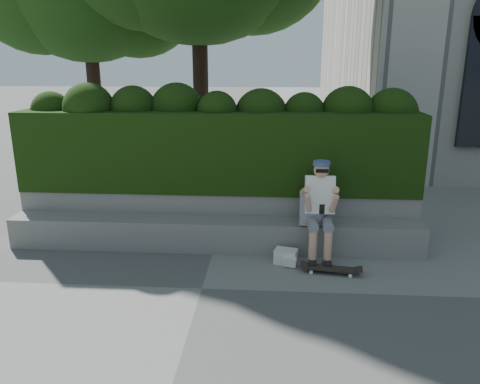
# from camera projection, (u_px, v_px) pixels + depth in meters

# --- Properties ---
(ground) EXTENTS (80.00, 80.00, 0.00)m
(ground) POSITION_uv_depth(u_px,v_px,m) (202.00, 289.00, 5.71)
(ground) COLOR slate
(ground) RESTS_ON ground
(bench_ledge) EXTENTS (6.00, 0.45, 0.45)m
(bench_ledge) POSITION_uv_depth(u_px,v_px,m) (214.00, 234.00, 6.85)
(bench_ledge) COLOR gray
(bench_ledge) RESTS_ON ground
(planter_wall) EXTENTS (6.00, 0.50, 0.75)m
(planter_wall) POSITION_uv_depth(u_px,v_px,m) (218.00, 214.00, 7.26)
(planter_wall) COLOR gray
(planter_wall) RESTS_ON ground
(hedge) EXTENTS (6.00, 1.00, 1.20)m
(hedge) POSITION_uv_depth(u_px,v_px,m) (218.00, 150.00, 7.21)
(hedge) COLOR black
(hedge) RESTS_ON planter_wall
(person) EXTENTS (0.40, 0.76, 1.38)m
(person) POSITION_uv_depth(u_px,v_px,m) (320.00, 206.00, 6.43)
(person) COLOR slate
(person) RESTS_ON ground
(skateboard) EXTENTS (0.73, 0.28, 0.07)m
(skateboard) POSITION_uv_depth(u_px,v_px,m) (331.00, 269.00, 6.10)
(skateboard) COLOR black
(skateboard) RESTS_ON ground
(backpack_plaid) EXTENTS (0.33, 0.18, 0.48)m
(backpack_plaid) POSITION_uv_depth(u_px,v_px,m) (311.00, 208.00, 6.53)
(backpack_plaid) COLOR #B8B8BD
(backpack_plaid) RESTS_ON bench_ledge
(backpack_ground) EXTENTS (0.34, 0.28, 0.19)m
(backpack_ground) POSITION_uv_depth(u_px,v_px,m) (286.00, 256.00, 6.40)
(backpack_ground) COLOR white
(backpack_ground) RESTS_ON ground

